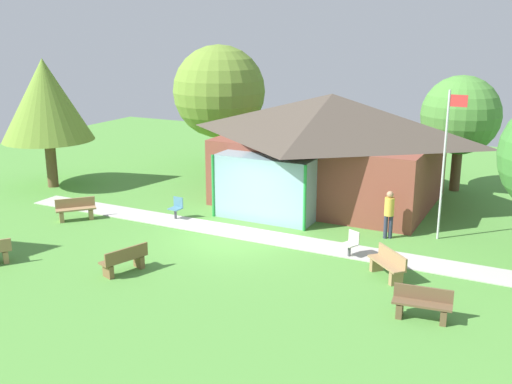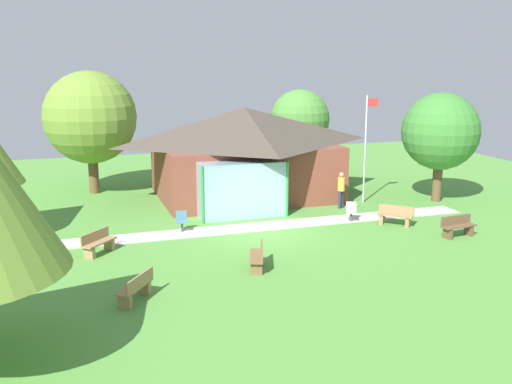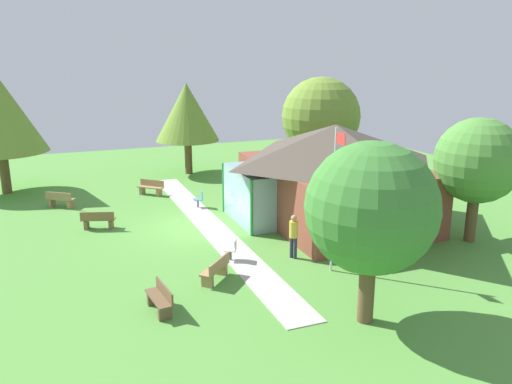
{
  "view_description": "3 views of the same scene",
  "coord_description": "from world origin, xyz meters",
  "px_view_note": "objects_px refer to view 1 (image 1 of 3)",
  "views": [
    {
      "loc": [
        9.79,
        -17.74,
        7.34
      ],
      "look_at": [
        -0.63,
        2.91,
        0.91
      ],
      "focal_mm": 42.28,
      "sensor_mm": 36.0,
      "label": 1
    },
    {
      "loc": [
        -7.48,
        -22.23,
        6.95
      ],
      "look_at": [
        0.2,
        1.24,
        1.38
      ],
      "focal_mm": 41.46,
      "sensor_mm": 36.0,
      "label": 2
    },
    {
      "loc": [
        21.68,
        -5.77,
        7.63
      ],
      "look_at": [
        0.16,
        2.78,
        1.46
      ],
      "focal_mm": 36.14,
      "sensor_mm": 36.0,
      "label": 3
    }
  ],
  "objects_px": {
    "tree_behind_pavilion_right": "(461,115)",
    "tree_behind_pavilion_left": "(219,92)",
    "patio_chair_west": "(176,209)",
    "bench_mid_right": "(388,265)",
    "patio_chair_lawn_spare": "(351,245)",
    "bench_front_center": "(124,260)",
    "tree_west_hedge": "(46,100)",
    "flagpole": "(445,159)",
    "bench_lawn_far_right": "(422,305)",
    "visitor_near_flagpole": "(389,211)",
    "bench_mid_left": "(76,210)",
    "pavilion": "(328,146)"
  },
  "relations": [
    {
      "from": "tree_behind_pavilion_right",
      "to": "tree_behind_pavilion_left",
      "type": "xyz_separation_m",
      "value": [
        -12.0,
        -0.71,
        0.54
      ]
    },
    {
      "from": "patio_chair_west",
      "to": "bench_mid_right",
      "type": "bearing_deg",
      "value": 172.85
    },
    {
      "from": "patio_chair_west",
      "to": "patio_chair_lawn_spare",
      "type": "bearing_deg",
      "value": 178.95
    },
    {
      "from": "bench_mid_right",
      "to": "tree_behind_pavilion_left",
      "type": "distance_m",
      "value": 16.23
    },
    {
      "from": "patio_chair_west",
      "to": "tree_behind_pavilion_right",
      "type": "xyz_separation_m",
      "value": [
        9.0,
        9.32,
        3.03
      ]
    },
    {
      "from": "bench_front_center",
      "to": "bench_mid_right",
      "type": "xyz_separation_m",
      "value": [
        7.28,
        3.29,
        0.0
      ]
    },
    {
      "from": "bench_mid_right",
      "to": "tree_west_hedge",
      "type": "distance_m",
      "value": 17.56
    },
    {
      "from": "tree_behind_pavilion_right",
      "to": "tree_west_hedge",
      "type": "bearing_deg",
      "value": -155.3
    },
    {
      "from": "flagpole",
      "to": "bench_lawn_far_right",
      "type": "bearing_deg",
      "value": -83.34
    },
    {
      "from": "patio_chair_west",
      "to": "visitor_near_flagpole",
      "type": "xyz_separation_m",
      "value": [
        7.96,
        1.55,
        0.61
      ]
    },
    {
      "from": "bench_mid_left",
      "to": "tree_behind_pavilion_right",
      "type": "distance_m",
      "value": 16.99
    },
    {
      "from": "flagpole",
      "to": "patio_chair_west",
      "type": "height_order",
      "value": "flagpole"
    },
    {
      "from": "flagpole",
      "to": "patio_chair_west",
      "type": "relative_size",
      "value": 6.11
    },
    {
      "from": "bench_mid_right",
      "to": "tree_behind_pavilion_right",
      "type": "bearing_deg",
      "value": -47.02
    },
    {
      "from": "bench_lawn_far_right",
      "to": "bench_mid_right",
      "type": "relative_size",
      "value": 1.11
    },
    {
      "from": "flagpole",
      "to": "bench_mid_right",
      "type": "height_order",
      "value": "flagpole"
    },
    {
      "from": "patio_chair_west",
      "to": "tree_west_hedge",
      "type": "height_order",
      "value": "tree_west_hedge"
    },
    {
      "from": "tree_behind_pavilion_right",
      "to": "flagpole",
      "type": "bearing_deg",
      "value": -85.11
    },
    {
      "from": "bench_lawn_far_right",
      "to": "bench_mid_left",
      "type": "relative_size",
      "value": 1.1
    },
    {
      "from": "patio_chair_lawn_spare",
      "to": "bench_lawn_far_right",
      "type": "bearing_deg",
      "value": 156.87
    },
    {
      "from": "bench_mid_left",
      "to": "tree_west_hedge",
      "type": "height_order",
      "value": "tree_west_hedge"
    },
    {
      "from": "tree_west_hedge",
      "to": "tree_behind_pavilion_left",
      "type": "relative_size",
      "value": 0.93
    },
    {
      "from": "tree_behind_pavilion_right",
      "to": "bench_lawn_far_right",
      "type": "bearing_deg",
      "value": -84.26
    },
    {
      "from": "patio_chair_west",
      "to": "tree_west_hedge",
      "type": "bearing_deg",
      "value": -6.0
    },
    {
      "from": "visitor_near_flagpole",
      "to": "tree_behind_pavilion_right",
      "type": "height_order",
      "value": "tree_behind_pavilion_right"
    },
    {
      "from": "bench_mid_left",
      "to": "tree_west_hedge",
      "type": "xyz_separation_m",
      "value": [
        -4.53,
        3.35,
        3.64
      ]
    },
    {
      "from": "bench_mid_left",
      "to": "patio_chair_lawn_spare",
      "type": "height_order",
      "value": "patio_chair_lawn_spare"
    },
    {
      "from": "bench_mid_left",
      "to": "pavilion",
      "type": "bearing_deg",
      "value": 175.13
    },
    {
      "from": "bench_mid_left",
      "to": "patio_chair_west",
      "type": "height_order",
      "value": "patio_chair_west"
    },
    {
      "from": "bench_mid_left",
      "to": "patio_chair_west",
      "type": "bearing_deg",
      "value": 160.9
    },
    {
      "from": "bench_front_center",
      "to": "patio_chair_lawn_spare",
      "type": "xyz_separation_m",
      "value": [
        5.76,
        4.41,
        0.01
      ]
    },
    {
      "from": "bench_mid_left",
      "to": "tree_behind_pavilion_left",
      "type": "xyz_separation_m",
      "value": [
        0.44,
        10.44,
        3.59
      ]
    },
    {
      "from": "bench_lawn_far_right",
      "to": "visitor_near_flagpole",
      "type": "distance_m",
      "value": 6.17
    },
    {
      "from": "bench_lawn_far_right",
      "to": "tree_west_hedge",
      "type": "relative_size",
      "value": 0.26
    },
    {
      "from": "tree_behind_pavilion_left",
      "to": "bench_front_center",
      "type": "bearing_deg",
      "value": -71.57
    },
    {
      "from": "tree_behind_pavilion_right",
      "to": "tree_behind_pavilion_left",
      "type": "height_order",
      "value": "tree_behind_pavilion_left"
    },
    {
      "from": "pavilion",
      "to": "tree_west_hedge",
      "type": "relative_size",
      "value": 1.62
    },
    {
      "from": "bench_mid_left",
      "to": "patio_chair_west",
      "type": "distance_m",
      "value": 3.9
    },
    {
      "from": "visitor_near_flagpole",
      "to": "tree_behind_pavilion_right",
      "type": "bearing_deg",
      "value": 53.83
    },
    {
      "from": "bench_front_center",
      "to": "patio_chair_lawn_spare",
      "type": "relative_size",
      "value": 1.82
    },
    {
      "from": "bench_mid_right",
      "to": "patio_chair_lawn_spare",
      "type": "height_order",
      "value": "patio_chair_lawn_spare"
    },
    {
      "from": "patio_chair_west",
      "to": "tree_behind_pavilion_right",
      "type": "relative_size",
      "value": 0.16
    },
    {
      "from": "patio_chair_west",
      "to": "tree_west_hedge",
      "type": "xyz_separation_m",
      "value": [
        -7.98,
        1.51,
        3.62
      ]
    },
    {
      "from": "tree_west_hedge",
      "to": "visitor_near_flagpole",
      "type": "bearing_deg",
      "value": 0.13
    },
    {
      "from": "bench_lawn_far_right",
      "to": "tree_behind_pavilion_right",
      "type": "bearing_deg",
      "value": -90.9
    },
    {
      "from": "bench_front_center",
      "to": "patio_chair_west",
      "type": "bearing_deg",
      "value": 35.31
    },
    {
      "from": "tree_behind_pavilion_left",
      "to": "pavilion",
      "type": "bearing_deg",
      "value": -24.92
    },
    {
      "from": "tree_west_hedge",
      "to": "bench_mid_left",
      "type": "bearing_deg",
      "value": -36.48
    },
    {
      "from": "flagpole",
      "to": "tree_west_hedge",
      "type": "height_order",
      "value": "tree_west_hedge"
    },
    {
      "from": "bench_mid_right",
      "to": "visitor_near_flagpole",
      "type": "distance_m",
      "value": 3.59
    }
  ]
}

